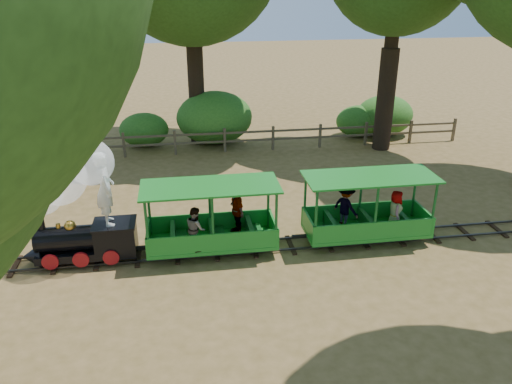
{
  "coord_description": "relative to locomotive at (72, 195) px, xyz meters",
  "views": [
    {
      "loc": [
        -2.7,
        -11.39,
        6.65
      ],
      "look_at": [
        -0.87,
        0.5,
        1.42
      ],
      "focal_mm": 35.0,
      "sensor_mm": 36.0,
      "label": 1
    }
  ],
  "objects": [
    {
      "name": "ground",
      "position": [
        5.4,
        -0.07,
        -1.81
      ],
      "size": [
        90.0,
        90.0,
        0.0
      ],
      "primitive_type": "plane",
      "color": "#9F7944",
      "rests_on": "ground"
    },
    {
      "name": "track",
      "position": [
        5.4,
        -0.07,
        -1.75
      ],
      "size": [
        22.0,
        1.0,
        0.1
      ],
      "color": "#3F3D3A",
      "rests_on": "ground"
    },
    {
      "name": "locomotive",
      "position": [
        0.0,
        0.0,
        0.0
      ],
      "size": [
        2.81,
        1.32,
        3.23
      ],
      "color": "black",
      "rests_on": "ground"
    },
    {
      "name": "carriage_front",
      "position": [
        3.37,
        -0.07,
        -1.03
      ],
      "size": [
        3.44,
        1.43,
        1.79
      ],
      "color": "#1D8726",
      "rests_on": "track"
    },
    {
      "name": "carriage_rear",
      "position": [
        7.42,
        -0.05,
        -1.03
      ],
      "size": [
        3.44,
        1.41,
        1.79
      ],
      "color": "#1D8726",
      "rests_on": "track"
    },
    {
      "name": "fence",
      "position": [
        5.4,
        7.93,
        -1.24
      ],
      "size": [
        18.1,
        0.1,
        1.0
      ],
      "color": "brown",
      "rests_on": "ground"
    },
    {
      "name": "shrub_west",
      "position": [
        1.13,
        9.23,
        -1.11
      ],
      "size": [
        2.05,
        1.58,
        1.42
      ],
      "primitive_type": "ellipsoid",
      "color": "#2D6B1E",
      "rests_on": "ground"
    },
    {
      "name": "shrub_mid_w",
      "position": [
        4.11,
        9.23,
        -0.7
      ],
      "size": [
        3.22,
        2.48,
        2.23
      ],
      "primitive_type": "ellipsoid",
      "color": "#2D6B1E",
      "rests_on": "ground"
    },
    {
      "name": "shrub_mid_e",
      "position": [
        10.51,
        9.23,
        -1.12
      ],
      "size": [
        2.0,
        1.54,
        1.38
      ],
      "primitive_type": "ellipsoid",
      "color": "#2D6B1E",
      "rests_on": "ground"
    },
    {
      "name": "shrub_east",
      "position": [
        11.71,
        9.23,
        -0.92
      ],
      "size": [
        2.59,
        2.0,
        1.8
      ],
      "primitive_type": "ellipsoid",
      "color": "#2D6B1E",
      "rests_on": "ground"
    }
  ]
}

